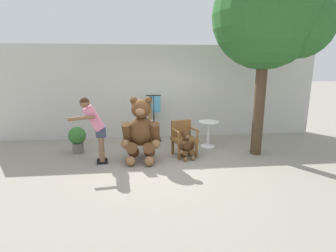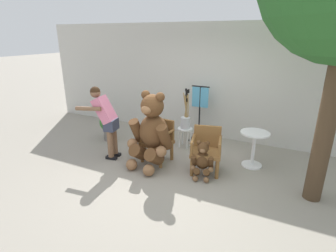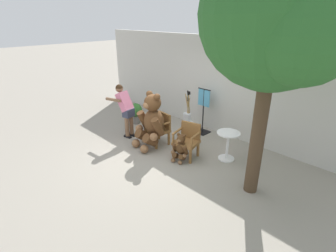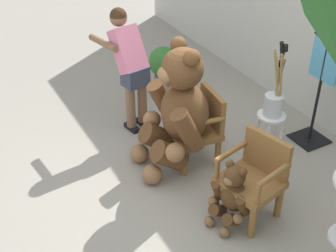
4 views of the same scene
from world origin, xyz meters
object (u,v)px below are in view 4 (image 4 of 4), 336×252
at_px(wooden_chair_right, 254,176).
at_px(brush_bucket, 274,99).
at_px(wooden_chair_left, 198,125).
at_px(clothing_display_stand, 319,89).
at_px(teddy_bear_large, 178,110).
at_px(white_stool, 271,122).
at_px(person_visitor, 129,61).
at_px(potted_plant, 164,66).
at_px(teddy_bear_small, 232,195).

distance_m(wooden_chair_right, brush_bucket, 1.21).
relative_size(wooden_chair_left, clothing_display_stand, 0.63).
distance_m(teddy_bear_large, white_stool, 1.23).
xyz_separation_m(person_visitor, potted_plant, (-0.59, 0.80, -0.51)).
relative_size(teddy_bear_small, potted_plant, 1.04).
relative_size(brush_bucket, potted_plant, 1.37).
distance_m(teddy_bear_small, white_stool, 1.42).
distance_m(teddy_bear_large, potted_plant, 1.80).
relative_size(wooden_chair_left, brush_bucket, 0.92).
bearing_deg(brush_bucket, potted_plant, -166.98).
bearing_deg(clothing_display_stand, potted_plant, -153.94).
xyz_separation_m(wooden_chair_right, brush_bucket, (-0.80, 0.88, 0.21)).
height_order(teddy_bear_small, potted_plant, teddy_bear_small).
xyz_separation_m(person_visitor, clothing_display_stand, (1.42, 1.78, -0.19)).
height_order(teddy_bear_small, brush_bucket, brush_bucket).
xyz_separation_m(white_stool, clothing_display_stand, (0.14, 0.55, 0.36)).
height_order(wooden_chair_left, wooden_chair_right, same).
distance_m(wooden_chair_right, teddy_bear_large, 1.11).
xyz_separation_m(wooden_chair_right, person_visitor, (-2.08, -0.35, 0.45)).
height_order(white_stool, potted_plant, potted_plant).
height_order(wooden_chair_right, person_visitor, person_visitor).
xyz_separation_m(wooden_chair_left, brush_bucket, (0.23, 0.88, 0.21)).
relative_size(potted_plant, clothing_display_stand, 0.50).
bearing_deg(clothing_display_stand, teddy_bear_large, -102.97).
xyz_separation_m(wooden_chair_left, teddy_bear_small, (1.05, -0.28, -0.11)).
distance_m(brush_bucket, potted_plant, 1.94).
distance_m(person_visitor, clothing_display_stand, 2.29).
bearing_deg(brush_bucket, person_visitor, -136.04).
xyz_separation_m(wooden_chair_right, white_stool, (-0.80, 0.88, -0.11)).
bearing_deg(clothing_display_stand, white_stool, -104.52).
relative_size(brush_bucket, clothing_display_stand, 0.68).
xyz_separation_m(potted_plant, clothing_display_stand, (2.01, 0.98, 0.32)).
bearing_deg(person_visitor, wooden_chair_right, 9.63).
height_order(brush_bucket, clothing_display_stand, brush_bucket).
relative_size(wooden_chair_left, white_stool, 1.87).
bearing_deg(white_stool, teddy_bear_large, -102.21).
relative_size(person_visitor, white_stool, 3.31).
xyz_separation_m(teddy_bear_large, teddy_bear_small, (1.07, -0.02, -0.39)).
xyz_separation_m(teddy_bear_large, potted_plant, (-1.62, 0.71, -0.34)).
bearing_deg(person_visitor, teddy_bear_small, 2.04).
height_order(teddy_bear_small, white_stool, teddy_bear_small).
distance_m(wooden_chair_left, brush_bucket, 0.93).
relative_size(wooden_chair_right, potted_plant, 1.26).
height_order(wooden_chair_right, brush_bucket, brush_bucket).
bearing_deg(teddy_bear_small, potted_plant, 164.91).
distance_m(wooden_chair_right, white_stool, 1.19).
bearing_deg(white_stool, clothing_display_stand, 75.48).
height_order(person_visitor, brush_bucket, person_visitor).
distance_m(wooden_chair_right, person_visitor, 2.15).
bearing_deg(potted_plant, wooden_chair_right, -9.55).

